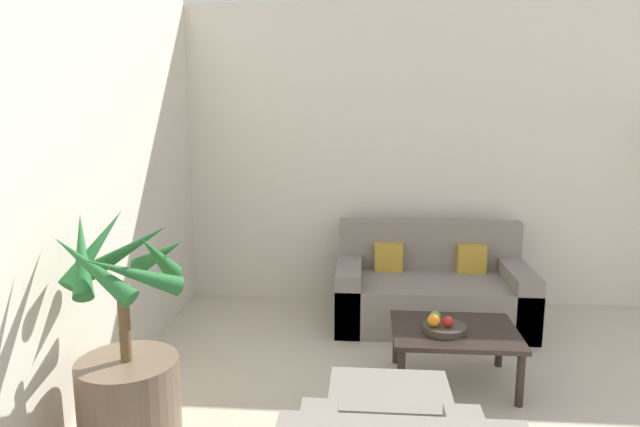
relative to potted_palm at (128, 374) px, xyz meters
name	(u,v)px	position (x,y,z in m)	size (l,w,h in m)	color
wall_back	(563,157)	(2.97, 2.49, 0.95)	(8.32, 0.06, 2.70)	beige
potted_palm	(128,374)	(0.00, 0.00, 0.00)	(0.66, 0.73, 1.28)	brown
sofa_loveseat	(431,291)	(1.80, 1.93, -0.14)	(1.57, 0.85, 0.81)	gray
coffee_table	(454,336)	(1.83, 0.84, -0.08)	(0.80, 0.64, 0.37)	black
fruit_bowl	(444,328)	(1.75, 0.80, -0.01)	(0.28, 0.28, 0.04)	#42382D
apple_red	(448,321)	(1.77, 0.78, 0.04)	(0.07, 0.07, 0.07)	red
apple_green	(435,316)	(1.70, 0.86, 0.04)	(0.07, 0.07, 0.07)	olive
orange_fruit	(434,320)	(1.68, 0.78, 0.05)	(0.08, 0.08, 0.08)	orange
ottoman	(389,425)	(1.37, -0.04, -0.21)	(0.61, 0.45, 0.39)	gray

